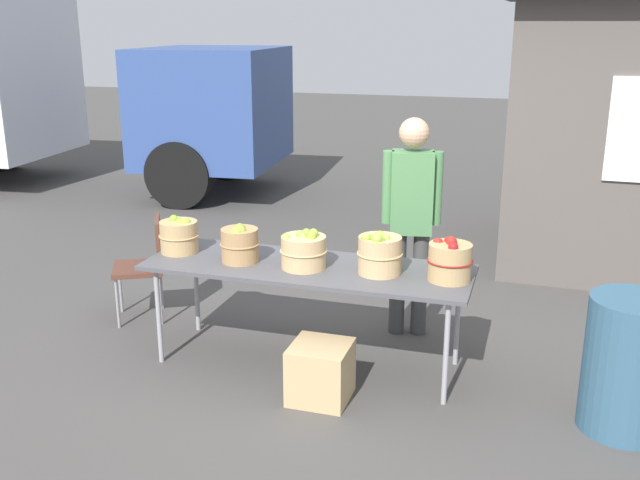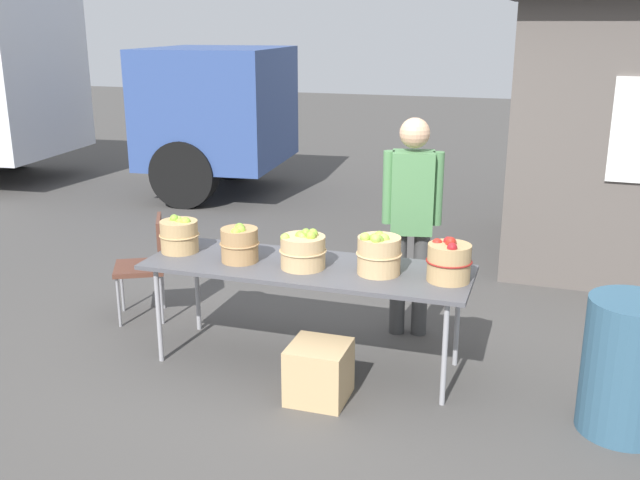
# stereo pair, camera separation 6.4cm
# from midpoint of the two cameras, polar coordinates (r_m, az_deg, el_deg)

# --- Properties ---
(ground_plane) EXTENTS (40.00, 40.00, 0.00)m
(ground_plane) POSITION_cam_midpoint_polar(r_m,az_deg,el_deg) (5.36, -1.31, -9.63)
(ground_plane) COLOR #474442
(market_table) EXTENTS (2.30, 0.76, 0.75)m
(market_table) POSITION_cam_midpoint_polar(r_m,az_deg,el_deg) (5.08, -1.37, -2.44)
(market_table) COLOR #4C4C51
(market_table) RESTS_ON ground
(apple_basket_green_0) EXTENTS (0.30, 0.30, 0.28)m
(apple_basket_green_0) POSITION_cam_midpoint_polar(r_m,az_deg,el_deg) (5.44, -11.39, 0.34)
(apple_basket_green_0) COLOR tan
(apple_basket_green_0) RESTS_ON market_table
(apple_basket_green_1) EXTENTS (0.28, 0.28, 0.28)m
(apple_basket_green_1) POSITION_cam_midpoint_polar(r_m,az_deg,el_deg) (5.15, -6.70, -0.29)
(apple_basket_green_1) COLOR #A87F51
(apple_basket_green_1) RESTS_ON market_table
(apple_basket_green_2) EXTENTS (0.33, 0.33, 0.28)m
(apple_basket_green_2) POSITION_cam_midpoint_polar(r_m,az_deg,el_deg) (4.99, -1.69, -0.84)
(apple_basket_green_2) COLOR tan
(apple_basket_green_2) RESTS_ON market_table
(apple_basket_green_3) EXTENTS (0.31, 0.31, 0.31)m
(apple_basket_green_3) POSITION_cam_midpoint_polar(r_m,az_deg,el_deg) (4.88, 4.34, -1.07)
(apple_basket_green_3) COLOR tan
(apple_basket_green_3) RESTS_ON market_table
(apple_basket_red_0) EXTENTS (0.31, 0.31, 0.30)m
(apple_basket_red_0) POSITION_cam_midpoint_polar(r_m,az_deg,el_deg) (4.81, 9.82, -1.62)
(apple_basket_red_0) COLOR tan
(apple_basket_red_0) RESTS_ON market_table
(vendor_adult) EXTENTS (0.45, 0.28, 1.71)m
(vendor_adult) POSITION_cam_midpoint_polar(r_m,az_deg,el_deg) (5.55, 6.88, 2.33)
(vendor_adult) COLOR #3F3F3F
(vendor_adult) RESTS_ON ground
(folding_chair) EXTENTS (0.54, 0.54, 0.86)m
(folding_chair) POSITION_cam_midpoint_polar(r_m,az_deg,el_deg) (6.13, -13.83, -1.55)
(folding_chair) COLOR brown
(folding_chair) RESTS_ON ground
(trash_barrel) EXTENTS (0.53, 0.53, 0.84)m
(trash_barrel) POSITION_cam_midpoint_polar(r_m,az_deg,el_deg) (4.75, 22.82, -9.06)
(trash_barrel) COLOR #335972
(trash_barrel) RESTS_ON ground
(produce_crate) EXTENTS (0.38, 0.38, 0.38)m
(produce_crate) POSITION_cam_midpoint_polar(r_m,az_deg,el_deg) (4.81, -0.35, -10.36)
(produce_crate) COLOR tan
(produce_crate) RESTS_ON ground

